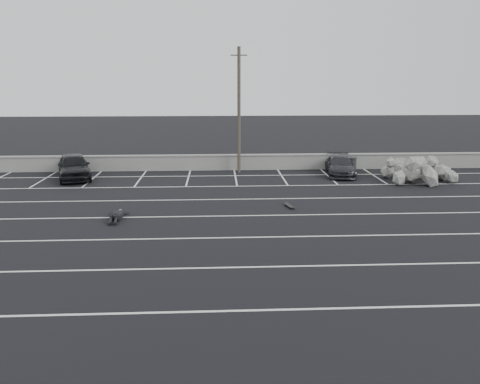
{
  "coord_description": "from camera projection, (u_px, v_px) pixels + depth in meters",
  "views": [
    {
      "loc": [
        -0.12,
        -17.63,
        6.23
      ],
      "look_at": [
        0.9,
        3.53,
        1.0
      ],
      "focal_mm": 35.0,
      "sensor_mm": 36.0,
      "label": 1
    }
  ],
  "objects": [
    {
      "name": "skateboard",
      "position": [
        289.0,
        206.0,
        22.92
      ],
      "size": [
        0.39,
        0.85,
        0.1
      ],
      "rotation": [
        0.0,
        0.0,
        0.23
      ],
      "color": "black",
      "rests_on": "ground"
    },
    {
      "name": "car_right",
      "position": [
        340.0,
        166.0,
        30.43
      ],
      "size": [
        2.29,
        4.41,
        1.22
      ],
      "primitive_type": "imported",
      "rotation": [
        0.0,
        0.0,
        -0.14
      ],
      "color": "#242329",
      "rests_on": "ground"
    },
    {
      "name": "utility_pole",
      "position": [
        239.0,
        110.0,
        30.48
      ],
      "size": [
        1.08,
        0.22,
        8.1
      ],
      "color": "#4C4238",
      "rests_on": "ground"
    },
    {
      "name": "riprap_pile",
      "position": [
        417.0,
        172.0,
        28.89
      ],
      "size": [
        4.45,
        4.09,
        1.54
      ],
      "color": "#A5A19A",
      "rests_on": "ground"
    },
    {
      "name": "person",
      "position": [
        118.0,
        212.0,
        21.23
      ],
      "size": [
        0.97,
        2.4,
        0.48
      ],
      "primitive_type": null,
      "rotation": [
        0.0,
        0.0,
        -0.01
      ],
      "color": "black",
      "rests_on": "ground"
    },
    {
      "name": "seawall",
      "position": [
        220.0,
        162.0,
        32.04
      ],
      "size": [
        50.0,
        0.45,
        1.06
      ],
      "color": "gray",
      "rests_on": "ground"
    },
    {
      "name": "car_left",
      "position": [
        74.0,
        166.0,
        29.28
      ],
      "size": [
        3.24,
        4.96,
        1.57
      ],
      "primitive_type": "imported",
      "rotation": [
        0.0,
        0.0,
        0.33
      ],
      "color": "black",
      "rests_on": "ground"
    },
    {
      "name": "trash_bin",
      "position": [
        351.0,
        165.0,
        31.14
      ],
      "size": [
        0.85,
        0.85,
        1.04
      ],
      "rotation": [
        0.0,
        0.0,
        -0.3
      ],
      "color": "#242427",
      "rests_on": "ground"
    },
    {
      "name": "stall_lines",
      "position": [
        219.0,
        208.0,
        22.87
      ],
      "size": [
        36.0,
        20.05,
        0.01
      ],
      "color": "silver",
      "rests_on": "ground"
    },
    {
      "name": "ground",
      "position": [
        222.0,
        238.0,
        18.6
      ],
      "size": [
        120.0,
        120.0,
        0.0
      ],
      "primitive_type": "plane",
      "color": "black",
      "rests_on": "ground"
    }
  ]
}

